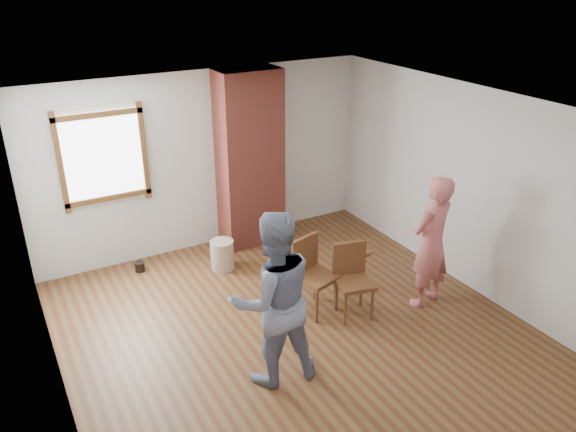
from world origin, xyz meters
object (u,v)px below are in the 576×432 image
at_px(stoneware_crock, 222,255).
at_px(person_pink, 431,242).
at_px(man, 273,299).
at_px(dining_chair_right, 352,276).
at_px(dining_chair_left, 312,271).
at_px(side_table, 357,261).

xyz_separation_m(stoneware_crock, person_pink, (1.88, -2.04, 0.63)).
bearing_deg(man, dining_chair_right, -150.80).
xyz_separation_m(stoneware_crock, dining_chair_left, (0.56, -1.45, 0.32)).
bearing_deg(dining_chair_right, person_pink, -3.35).
distance_m(dining_chair_left, dining_chair_right, 0.49).
bearing_deg(dining_chair_right, man, -144.08).
distance_m(stoneware_crock, man, 2.46).
bearing_deg(stoneware_crock, person_pink, -47.33).
height_order(dining_chair_left, side_table, dining_chair_left).
distance_m(stoneware_crock, dining_chair_right, 2.01).
bearing_deg(person_pink, man, -4.89).
distance_m(dining_chair_right, person_pink, 1.04).
xyz_separation_m(dining_chair_right, person_pink, (0.94, -0.28, 0.34)).
relative_size(dining_chair_left, man, 0.51).
distance_m(side_table, person_pink, 1.00).
distance_m(side_table, man, 2.05).
xyz_separation_m(stoneware_crock, man, (-0.42, -2.32, 0.72)).
height_order(stoneware_crock, person_pink, person_pink).
height_order(stoneware_crock, man, man).
bearing_deg(dining_chair_left, side_table, -7.98).
bearing_deg(person_pink, dining_chair_left, -35.91).
distance_m(stoneware_crock, person_pink, 2.84).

